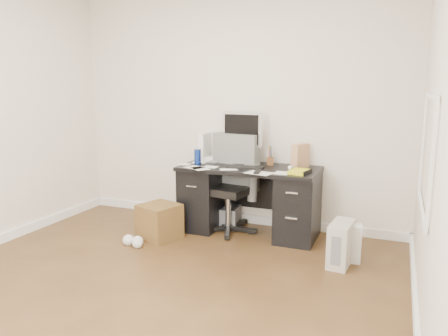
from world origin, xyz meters
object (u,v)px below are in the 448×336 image
at_px(keyboard, 245,167).
at_px(wicker_basket, 160,221).
at_px(lcd_monitor, 242,138).
at_px(desk, 249,198).
at_px(office_chair, 228,184).
at_px(pc_tower, 341,244).

height_order(keyboard, wicker_basket, keyboard).
height_order(lcd_monitor, wicker_basket, lcd_monitor).
bearing_deg(keyboard, wicker_basket, -159.04).
bearing_deg(desk, wicker_basket, -147.29).
bearing_deg(lcd_monitor, office_chair, -112.28).
relative_size(lcd_monitor, wicker_basket, 1.60).
bearing_deg(office_chair, pc_tower, -10.94).
height_order(pc_tower, wicker_basket, pc_tower).
bearing_deg(desk, office_chair, -168.98).
distance_m(keyboard, wicker_basket, 1.08).
bearing_deg(wicker_basket, desk, 32.71).
relative_size(desk, lcd_monitor, 2.51).
bearing_deg(pc_tower, desk, 159.43).
relative_size(lcd_monitor, keyboard, 1.49).
bearing_deg(lcd_monitor, pc_tower, -20.97).
distance_m(lcd_monitor, keyboard, 0.39).
bearing_deg(wicker_basket, pc_tower, 0.40).
distance_m(desk, office_chair, 0.28).
height_order(lcd_monitor, office_chair, lcd_monitor).
bearing_deg(keyboard, desk, 73.60).
bearing_deg(wicker_basket, lcd_monitor, 43.44).
bearing_deg(keyboard, office_chair, 157.90).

